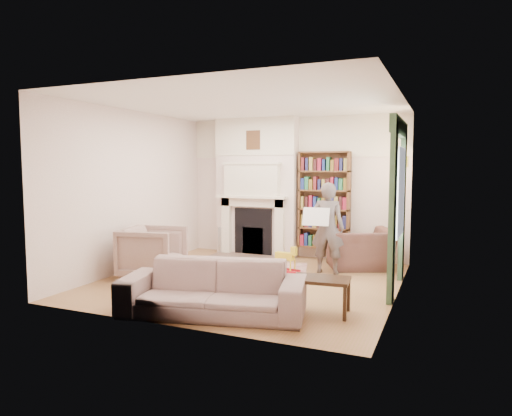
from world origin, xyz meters
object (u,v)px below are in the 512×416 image
at_px(sofa, 213,288).
at_px(rocking_horse, 285,259).
at_px(man_reading, 328,228).
at_px(paraffin_heater, 224,241).
at_px(bookcase, 324,200).
at_px(armchair_left, 153,252).
at_px(coffee_table, 321,296).
at_px(armchair_reading, 360,249).

relative_size(sofa, rocking_horse, 4.31).
bearing_deg(man_reading, paraffin_heater, -23.29).
height_order(bookcase, armchair_left, bookcase).
bearing_deg(paraffin_heater, bookcase, 6.03).
height_order(bookcase, coffee_table, bookcase).
xyz_separation_m(armchair_reading, armchair_left, (-3.00, -2.03, 0.07)).
height_order(man_reading, paraffin_heater, man_reading).
xyz_separation_m(armchair_reading, man_reading, (-0.45, -0.60, 0.42)).
relative_size(armchair_reading, rocking_horse, 2.10).
bearing_deg(man_reading, coffee_table, 98.88).
height_order(bookcase, sofa, bookcase).
bearing_deg(rocking_horse, bookcase, 84.57).
bearing_deg(bookcase, armchair_reading, -32.59).
relative_size(armchair_left, rocking_horse, 1.79).
xyz_separation_m(bookcase, armchair_left, (-2.20, -2.54, -0.75)).
bearing_deg(sofa, rocking_horse, 75.90).
distance_m(armchair_left, paraffin_heater, 2.33).
bearing_deg(armchair_left, armchair_reading, -67.82).
xyz_separation_m(armchair_reading, rocking_horse, (-1.15, -0.80, -0.13)).
xyz_separation_m(sofa, paraffin_heater, (-1.68, 3.60, -0.05)).
distance_m(sofa, paraffin_heater, 3.97).
bearing_deg(armchair_reading, bookcase, -57.46).
xyz_separation_m(bookcase, sofa, (-0.40, -3.82, -0.85)).
bearing_deg(bookcase, rocking_horse, -104.70).
relative_size(sofa, coffee_table, 3.21).
bearing_deg(armchair_left, bookcase, -52.75).
relative_size(armchair_left, sofa, 0.41).
bearing_deg(rocking_horse, armchair_left, -137.16).
xyz_separation_m(armchair_left, man_reading, (2.55, 1.43, 0.36)).
distance_m(bookcase, paraffin_heater, 2.28).
distance_m(armchair_reading, rocking_horse, 1.41).
bearing_deg(coffee_table, armchair_left, 161.25).
bearing_deg(armchair_reading, paraffin_heater, -30.66).
bearing_deg(sofa, bookcase, 71.18).
xyz_separation_m(sofa, rocking_horse, (0.06, 2.50, -0.10)).
bearing_deg(man_reading, bookcase, -75.63).
xyz_separation_m(armchair_reading, coffee_table, (0.01, -2.75, -0.13)).
bearing_deg(man_reading, armchair_left, 26.19).
distance_m(armchair_reading, coffee_table, 2.75).
distance_m(coffee_table, rocking_horse, 2.27).
height_order(coffee_table, paraffin_heater, paraffin_heater).
distance_m(armchair_left, sofa, 2.20).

